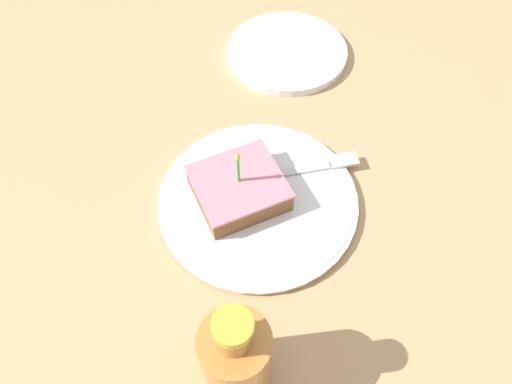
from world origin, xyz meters
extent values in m
cube|color=tan|center=(0.00, 0.00, -0.02)|extent=(2.40, 2.40, 0.04)
cylinder|color=silver|center=(-0.02, 0.00, 0.01)|extent=(0.27, 0.27, 0.01)
cylinder|color=silver|center=(-0.02, 0.00, 0.01)|extent=(0.29, 0.29, 0.01)
cube|color=brown|center=(-0.01, 0.02, 0.03)|extent=(0.11, 0.12, 0.03)
cube|color=#D17A8C|center=(-0.01, 0.02, 0.05)|extent=(0.11, 0.12, 0.00)
cylinder|color=#4CBF66|center=(-0.01, 0.02, 0.08)|extent=(0.01, 0.01, 0.05)
cone|color=yellow|center=(-0.01, 0.02, 0.11)|extent=(0.01, 0.01, 0.01)
cube|color=silver|center=(0.00, -0.05, 0.02)|extent=(0.04, 0.14, 0.00)
cube|color=silver|center=(-0.02, -0.15, 0.02)|extent=(0.03, 0.05, 0.00)
cylinder|color=#B27233|center=(-0.23, 0.12, 0.06)|extent=(0.08, 0.08, 0.13)
cylinder|color=#B27233|center=(-0.23, 0.12, 0.14)|extent=(0.03, 0.03, 0.04)
cylinder|color=gold|center=(-0.23, 0.12, 0.17)|extent=(0.04, 0.04, 0.01)
cylinder|color=silver|center=(0.25, -0.18, 0.01)|extent=(0.22, 0.22, 0.01)
camera|label=1|loc=(-0.38, 0.17, 0.61)|focal=35.00mm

